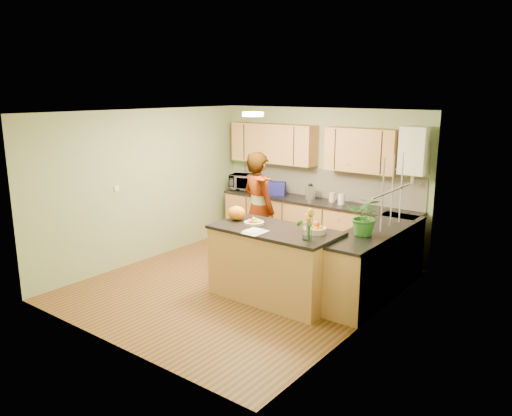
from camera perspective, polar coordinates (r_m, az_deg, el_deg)
The scene contains 28 objects.
floor at distance 7.43m, azimuth -1.76°, elevation -8.73°, with size 4.50×4.50×0.00m, color #553318.
ceiling at distance 6.90m, azimuth -1.91°, elevation 10.91°, with size 4.00×4.50×0.02m, color white.
wall_back at distance 8.88m, azimuth 7.37°, elevation 3.22°, with size 4.00×0.02×2.50m, color #98A979.
wall_front at distance 5.55m, azimuth -16.65°, elevation -3.32°, with size 4.00×0.02×2.50m, color #98A979.
wall_left at distance 8.44m, azimuth -12.44°, elevation 2.49°, with size 0.02×4.50×2.50m, color #98A979.
wall_right at distance 6.03m, azimuth 13.09°, elevation -1.79°, with size 0.02×4.50×2.50m, color #98A979.
back_counter at distance 8.75m, azimuth 6.80°, elevation -2.15°, with size 3.64×0.62×0.94m.
right_counter at distance 7.12m, azimuth 13.40°, elevation -6.05°, with size 0.62×2.24×0.94m.
splashback at distance 8.83m, azimuth 7.87°, elevation 2.82°, with size 3.60×0.02×0.52m, color white.
upper_cabinets at distance 8.74m, azimuth 5.92°, elevation 7.07°, with size 3.20×0.34×0.70m.
boiler at distance 7.94m, azimuth 17.65°, elevation 6.24°, with size 0.40×0.30×0.86m.
window_right at distance 6.51m, azimuth 15.36°, elevation 1.88°, with size 0.01×1.30×1.05m.
light_switch at distance 8.05m, azimuth -15.63°, elevation 2.16°, with size 0.02×0.09×0.09m, color white.
ceiling_lamp at distance 7.13m, azimuth -0.36°, elevation 10.68°, with size 0.30×0.30×0.07m.
peninsula_island at distance 6.81m, azimuth 2.14°, elevation -6.36°, with size 1.72×0.88×0.99m.
fruit_dish at distance 6.85m, azimuth -0.22°, elevation -1.58°, with size 0.27×0.27×0.10m.
orange_bowl at distance 6.48m, azimuth 6.93°, elevation -2.34°, with size 0.25×0.25×0.15m.
flower_vase at distance 6.12m, azimuth 5.82°, elevation -1.01°, with size 0.24×0.24×0.44m.
orange_bag at distance 7.09m, azimuth -2.22°, elevation -0.58°, with size 0.27×0.23×0.20m, color orange.
papers at distance 6.49m, azimuth -0.08°, elevation -2.75°, with size 0.24×0.32×0.01m, color white.
violinist at distance 7.96m, azimuth 0.29°, elevation -0.19°, with size 0.68×0.44×1.86m, color tan.
violin at distance 7.56m, azimuth 0.51°, elevation 3.40°, with size 0.57×0.23×0.11m, color #520F05, non-canonical shape.
microwave at distance 9.50m, azimuth -1.29°, elevation 2.98°, with size 0.53×0.36×0.29m, color white.
blue_box at distance 9.02m, azimuth 2.43°, elevation 2.24°, with size 0.30×0.22×0.24m, color navy.
kettle at distance 8.68m, azimuth 6.23°, elevation 1.83°, with size 0.17×0.17×0.33m.
jar_cream at distance 8.53m, azimuth 8.70°, elevation 1.19°, with size 0.10×0.10×0.16m, color beige.
jar_white at distance 8.39m, azimuth 9.74°, elevation 1.00°, with size 0.11×0.11×0.18m, color white.
potted_plant at distance 6.59m, azimuth 12.44°, elevation -0.92°, with size 0.47×0.41×0.52m, color #2F7928.
Camera 1 is at (4.35, -5.34, 2.78)m, focal length 35.00 mm.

